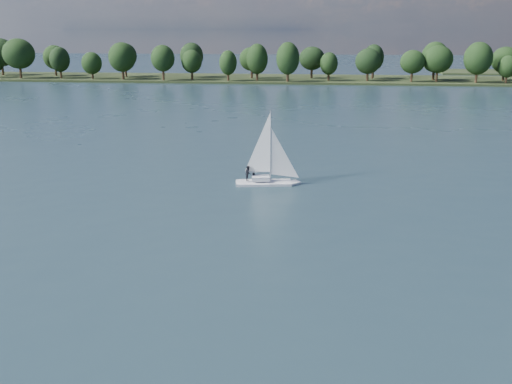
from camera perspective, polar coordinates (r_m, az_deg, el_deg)
ground at (r=117.00m, az=7.82°, el=6.42°), size 700.00×700.00×0.00m
far_shore at (r=228.22m, az=7.23°, el=11.03°), size 660.00×40.00×1.50m
sailboat at (r=71.97m, az=0.84°, el=2.86°), size 7.78×3.29×9.92m
treeline at (r=224.40m, az=4.94°, el=13.05°), size 562.33×74.19×17.41m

